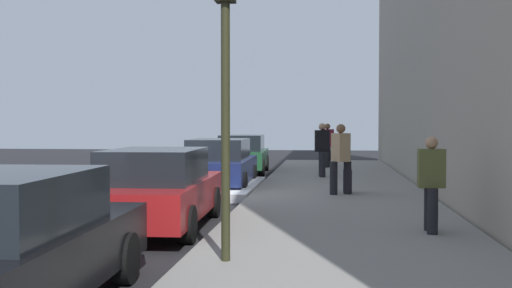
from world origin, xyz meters
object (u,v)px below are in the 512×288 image
at_px(parked_car_black, 3,245).
at_px(parked_car_green, 242,154).
at_px(pedestrian_tan_coat, 341,157).
at_px(pedestrian_burgundy_coat, 327,144).
at_px(pedestrian_black_coat, 322,148).
at_px(traffic_light_pole, 226,50).
at_px(pedestrian_olive_coat, 431,181).
at_px(parked_car_red, 157,189).
at_px(rolling_suitcase, 347,181).
at_px(parked_car_navy, 220,164).

height_order(parked_car_black, parked_car_green, same).
xyz_separation_m(pedestrian_tan_coat, pedestrian_burgundy_coat, (9.75, 0.32, -0.00)).
bearing_deg(parked_car_green, pedestrian_black_coat, -131.72).
bearing_deg(traffic_light_pole, parked_car_green, 6.89).
bearing_deg(pedestrian_olive_coat, parked_car_red, 82.37).
bearing_deg(parked_car_black, parked_car_green, -0.04).
xyz_separation_m(pedestrian_olive_coat, pedestrian_black_coat, (10.60, 1.89, 0.11)).
relative_size(pedestrian_tan_coat, traffic_light_pole, 0.44).
height_order(parked_car_red, rolling_suitcase, parked_car_red).
distance_m(parked_car_navy, pedestrian_tan_coat, 4.18).
distance_m(parked_car_red, pedestrian_burgundy_coat, 14.87).
bearing_deg(parked_car_navy, parked_car_green, 0.97).
distance_m(parked_car_green, traffic_light_pole, 16.14).
height_order(pedestrian_burgundy_coat, pedestrian_black_coat, pedestrian_black_coat).
bearing_deg(traffic_light_pole, rolling_suitcase, -12.90).
relative_size(parked_car_red, parked_car_green, 1.07).
relative_size(parked_car_red, parked_car_navy, 1.03).
xyz_separation_m(parked_car_red, parked_car_green, (12.73, 0.11, -0.00)).
xyz_separation_m(parked_car_navy, pedestrian_burgundy_coat, (7.54, -3.21, 0.35)).
bearing_deg(pedestrian_black_coat, parked_car_red, 163.14).
bearing_deg(pedestrian_black_coat, rolling_suitcase, -171.76).
height_order(parked_car_navy, parked_car_green, same).
relative_size(parked_car_red, traffic_light_pole, 1.13).
relative_size(parked_car_black, parked_car_red, 0.96).
relative_size(pedestrian_tan_coat, pedestrian_olive_coat, 1.12).
height_order(parked_car_green, rolling_suitcase, parked_car_green).
height_order(pedestrian_black_coat, traffic_light_pole, traffic_light_pole).
distance_m(pedestrian_tan_coat, traffic_light_pole, 8.30).
distance_m(parked_car_black, traffic_light_pole, 3.70).
relative_size(parked_car_black, pedestrian_tan_coat, 2.47).
bearing_deg(rolling_suitcase, parked_car_black, 160.02).
relative_size(pedestrian_tan_coat, pedestrian_burgundy_coat, 1.00).
relative_size(parked_car_navy, parked_car_green, 1.04).
xyz_separation_m(pedestrian_tan_coat, traffic_light_pole, (-7.91, 1.71, 1.85)).
bearing_deg(rolling_suitcase, parked_car_navy, 63.79).
relative_size(parked_car_green, pedestrian_burgundy_coat, 2.44).
bearing_deg(pedestrian_olive_coat, parked_car_black, 133.32).
bearing_deg(parked_car_navy, traffic_light_pole, -169.80).
relative_size(pedestrian_burgundy_coat, rolling_suitcase, 1.85).
bearing_deg(pedestrian_black_coat, traffic_light_pole, 174.75).
xyz_separation_m(parked_car_red, pedestrian_tan_coat, (4.76, -3.52, 0.36)).
distance_m(pedestrian_olive_coat, pedestrian_black_coat, 10.77).
bearing_deg(traffic_light_pole, parked_car_black, 139.35).
height_order(parked_car_green, pedestrian_olive_coat, pedestrian_olive_coat).
bearing_deg(traffic_light_pole, pedestrian_tan_coat, -12.21).
height_order(parked_car_navy, pedestrian_olive_coat, pedestrian_olive_coat).
bearing_deg(rolling_suitcase, parked_car_red, 144.17).
relative_size(pedestrian_olive_coat, pedestrian_black_coat, 0.89).
height_order(parked_car_red, pedestrian_black_coat, pedestrian_black_coat).
height_order(parked_car_black, parked_car_red, same).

